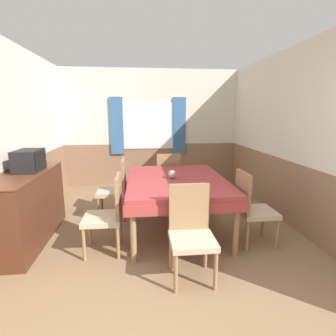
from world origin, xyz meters
name	(u,v)px	position (x,y,z in m)	size (l,w,h in m)	color
wall_back	(151,128)	(0.00, 4.57, 1.30)	(4.29, 0.10, 2.60)	silver
wall_left	(12,140)	(-1.97, 2.27, 1.30)	(0.05, 4.94, 2.60)	silver
wall_right	(290,137)	(1.97, 2.27, 1.30)	(0.05, 4.94, 2.60)	silver
dining_table	(176,185)	(0.23, 2.07, 0.66)	(1.37, 1.81, 0.76)	#9E3838
chair_head_window	(168,177)	(0.23, 3.18, 0.50)	(0.44, 0.44, 0.95)	#93704C
chair_left_near	(108,212)	(-0.65, 1.54, 0.50)	(0.44, 0.44, 0.95)	#93704C
chair_left_far	(116,187)	(-0.65, 2.60, 0.50)	(0.44, 0.44, 0.95)	#93704C
chair_right_near	(252,207)	(1.12, 1.54, 0.50)	(0.44, 0.44, 0.95)	#93704C
chair_head_near	(191,230)	(0.23, 0.97, 0.50)	(0.44, 0.44, 0.95)	#93704C
sideboard	(29,207)	(-1.71, 1.92, 0.47)	(0.46, 1.54, 0.92)	#4C2819
tv	(29,161)	(-1.67, 2.01, 1.06)	(0.29, 0.43, 0.28)	black
vase	(172,174)	(0.18, 2.07, 0.82)	(0.12, 0.12, 0.12)	#A39989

